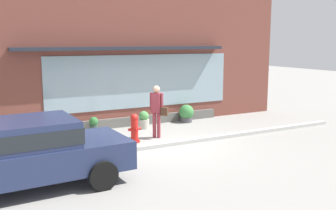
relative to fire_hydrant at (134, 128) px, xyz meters
The scene contains 9 objects.
ground_plane 1.04m from the fire_hydrant, 47.13° to the right, with size 60.00×60.00×0.00m, color gray.
curb_strip 1.16m from the fire_hydrant, 54.27° to the right, with size 14.00×0.24×0.12m, color #B2B2AD.
storefront 3.31m from the fire_hydrant, 75.40° to the left, with size 14.00×0.81×5.16m.
fire_hydrant is the anchor object (origin of this frame).
pedestrian_with_handbag 1.09m from the fire_hydrant, 12.21° to the left, with size 0.46×0.55×1.76m.
parked_car_navy 4.46m from the fire_hydrant, 145.00° to the right, with size 4.41×2.18×1.54m.
potted_plant_trailing_edge 2.07m from the fire_hydrant, 111.59° to the left, with size 0.32×0.32×0.56m.
potted_plant_near_hydrant 1.98m from the fire_hydrant, 57.27° to the left, with size 0.40×0.40×0.66m.
potted_plant_corner_tall 3.61m from the fire_hydrant, 32.32° to the left, with size 0.59×0.59×0.70m.
Camera 1 is at (-5.27, -10.45, 3.21)m, focal length 41.18 mm.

